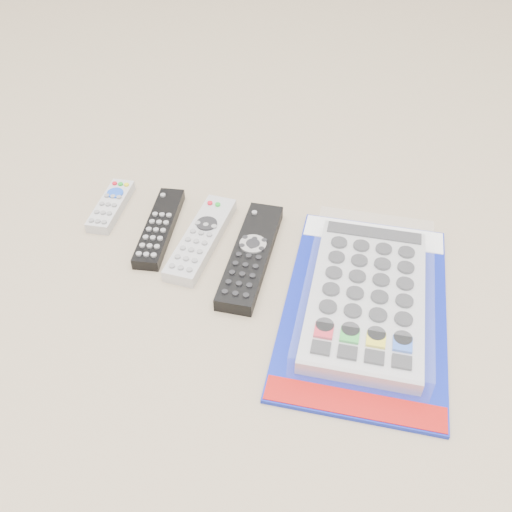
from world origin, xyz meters
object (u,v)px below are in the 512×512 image
(remote_large_black, at_px, (251,255))
(remote_small_grey, at_px, (111,206))
(remote_slim_black, at_px, (160,227))
(jumbo_remote_packaged, at_px, (367,295))
(remote_silver_dvd, at_px, (201,238))

(remote_large_black, bearing_deg, remote_small_grey, 165.20)
(remote_slim_black, relative_size, jumbo_remote_packaged, 0.49)
(remote_slim_black, bearing_deg, remote_silver_dvd, -14.33)
(remote_small_grey, bearing_deg, remote_slim_black, -22.28)
(remote_silver_dvd, xyz_separation_m, remote_large_black, (0.09, -0.02, 0.00))
(jumbo_remote_packaged, bearing_deg, remote_large_black, 162.91)
(remote_small_grey, xyz_separation_m, remote_silver_dvd, (0.18, -0.04, 0.00))
(remote_small_grey, height_order, remote_large_black, remote_large_black)
(remote_large_black, relative_size, jumbo_remote_packaged, 0.60)
(remote_large_black, xyz_separation_m, jumbo_remote_packaged, (0.19, -0.04, 0.01))
(remote_small_grey, distance_m, remote_slim_black, 0.11)
(remote_slim_black, xyz_separation_m, remote_silver_dvd, (0.08, -0.01, 0.00))
(remote_small_grey, relative_size, remote_silver_dvd, 0.67)
(remote_silver_dvd, distance_m, remote_large_black, 0.09)
(remote_small_grey, bearing_deg, remote_silver_dvd, -17.65)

